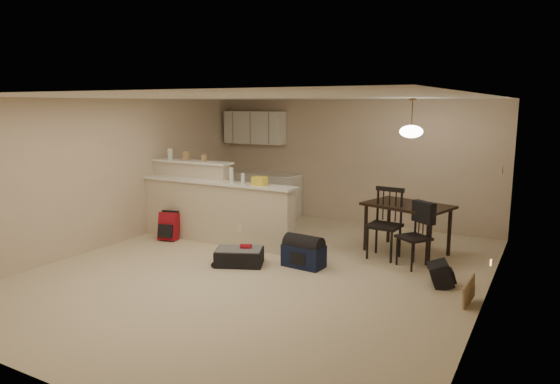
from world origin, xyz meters
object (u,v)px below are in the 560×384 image
Objects in this scene: dining_table at (408,210)px; dining_chair_far at (414,236)px; suitcase at (239,257)px; navy_duffel at (304,256)px; red_backpack at (169,226)px; black_daypack at (440,274)px; dining_chair_near at (384,224)px; pendant_lamp at (411,131)px.

dining_chair_far is at bearing -51.69° from dining_table.
navy_duffel is (0.89, 0.40, 0.05)m from suitcase.
dining_chair_far is 1.57× the size of navy_duffel.
suitcase is 1.15× the size of navy_duffel.
black_daypack is (4.74, 0.00, -0.09)m from red_backpack.
dining_chair_far is 0.87m from black_daypack.
dining_chair_near is 2.24× the size of red_backpack.
dining_table reaches higher than suitcase.
suitcase is at bearing -31.18° from red_backpack.
dining_chair_far is 2.68× the size of black_daypack.
dining_chair_near is at bearing 13.73° from suitcase.
navy_duffel is at bearing -128.31° from dining_chair_near.
navy_duffel reaches higher than black_daypack.
navy_duffel is 1.97m from black_daypack.
dining_table is 0.76m from dining_chair_far.
red_backpack is (-3.93, -1.28, -0.47)m from dining_table.
dining_chair_far is (0.28, -0.67, -1.51)m from pendant_lamp.
red_backpack is at bearing -146.35° from dining_table.
dining_chair_far is 1.94× the size of red_backpack.
suitcase is 0.98m from navy_duffel.
black_daypack is (2.85, 0.57, 0.04)m from suitcase.
pendant_lamp is at bearing 18.09° from suitcase.
dining_chair_far is 1.37× the size of suitcase.
pendant_lamp is at bearing -119.43° from dining_table.
dining_chair_near reaches higher than dining_chair_far.
dining_chair_near reaches higher than navy_duffel.
pendant_lamp is (-0.00, -0.00, 1.27)m from dining_table.
dining_chair_near is 1.41m from navy_duffel.
red_backpack reaches higher than navy_duffel.
pendant_lamp reaches higher than suitcase.
black_daypack is (1.96, 0.17, -0.01)m from navy_duffel.
dining_table is at bearing 56.16° from navy_duffel.
navy_duffel is at bearing -128.28° from pendant_lamp.
dining_chair_near is 1.82× the size of navy_duffel.
red_backpack is 0.81× the size of navy_duffel.
dining_chair_near is 3.10× the size of black_daypack.
suitcase is at bearing -137.75° from pendant_lamp.
red_backpack is at bearing -136.31° from dining_chair_far.
red_backpack is 4.74m from black_daypack.
dining_chair_near is 1.15× the size of dining_chair_far.
navy_duffel is at bearing 75.19° from black_daypack.
dining_table is 1.62m from black_daypack.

